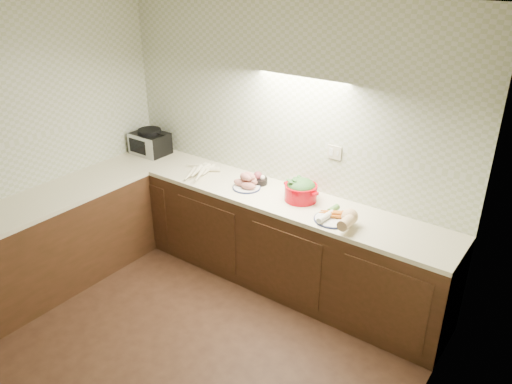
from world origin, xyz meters
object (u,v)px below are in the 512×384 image
Objects in this scene: toaster_oven at (150,142)px; parsnip_pile at (203,172)px; onion_bowl at (259,179)px; veg_plate at (341,217)px; dutch_oven at (301,190)px; sweet_potato_plate at (247,182)px.

toaster_oven is 0.88m from parsnip_pile.
parsnip_pile is 0.58m from onion_bowl.
onion_bowl is at bearing 167.05° from veg_plate.
toaster_oven is 0.98× the size of veg_plate.
dutch_oven is at bearing 5.67° from parsnip_pile.
toaster_oven reaches higher than sweet_potato_plate.
dutch_oven is at bearing -7.42° from onion_bowl.
dutch_oven is at bearing 8.55° from sweet_potato_plate.
sweet_potato_plate is (1.39, -0.10, -0.07)m from toaster_oven.
toaster_oven is at bearing -178.07° from onion_bowl.
toaster_oven reaches higher than onion_bowl.
toaster_oven is 1.46× the size of sweet_potato_plate.
toaster_oven is 2.41m from veg_plate.
parsnip_pile is 3.18× the size of onion_bowl.
parsnip_pile is 1.27× the size of veg_plate.
veg_plate reaches higher than parsnip_pile.
sweet_potato_plate is at bearing -161.52° from dutch_oven.
onion_bowl is (0.03, 0.15, -0.02)m from sweet_potato_plate.
toaster_oven is at bearing 176.01° from sweet_potato_plate.
dutch_oven is at bearing 161.50° from veg_plate.
veg_plate is at bearing -4.12° from toaster_oven.
dutch_oven is 0.93× the size of veg_plate.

